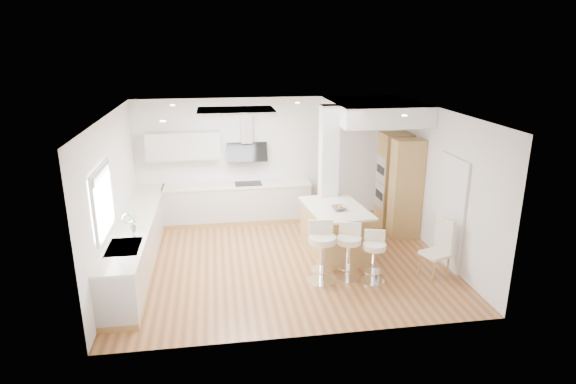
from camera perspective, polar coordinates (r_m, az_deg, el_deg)
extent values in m
plane|color=#A76B3E|center=(9.27, -0.46, -8.07)|extent=(6.00, 6.00, 0.00)
cube|color=white|center=(9.27, -0.46, -8.07)|extent=(6.00, 5.00, 0.02)
cube|color=white|center=(11.15, -2.33, 4.00)|extent=(6.00, 0.04, 2.80)
cube|color=white|center=(8.86, -20.06, -0.66)|extent=(0.04, 5.00, 2.80)
cube|color=white|center=(9.63, 17.47, 1.02)|extent=(0.04, 5.00, 2.80)
cube|color=white|center=(8.97, -6.20, 9.55)|extent=(1.40, 0.95, 0.05)
cube|color=white|center=(8.97, -6.20, 9.46)|extent=(1.25, 0.80, 0.03)
cylinder|color=white|center=(9.88, -13.53, 9.96)|extent=(0.10, 0.10, 0.02)
cylinder|color=white|center=(7.91, -14.60, 8.11)|extent=(0.10, 0.10, 0.02)
cylinder|color=white|center=(9.99, 1.13, 10.51)|extent=(0.10, 0.10, 0.02)
cylinder|color=white|center=(9.88, 10.38, 10.16)|extent=(0.10, 0.10, 0.02)
cylinder|color=white|center=(8.49, 13.64, 8.79)|extent=(0.10, 0.10, 0.02)
cube|color=white|center=(7.94, -21.14, -0.93)|extent=(0.03, 1.15, 0.95)
cube|color=white|center=(7.80, -21.47, 2.60)|extent=(0.04, 1.28, 0.06)
cube|color=white|center=(8.10, -20.69, -4.32)|extent=(0.04, 1.28, 0.06)
cube|color=white|center=(7.37, -22.01, -2.40)|extent=(0.04, 0.06, 0.95)
cube|color=white|center=(8.51, -20.26, 0.36)|extent=(0.04, 0.06, 0.95)
cube|color=#97999E|center=(7.82, -21.31, 2.07)|extent=(0.03, 1.18, 0.14)
cube|color=#4E473D|center=(9.24, 18.76, -2.41)|extent=(0.02, 0.90, 2.00)
cube|color=white|center=(9.23, 18.68, -2.42)|extent=(0.05, 1.00, 2.10)
cube|color=tan|center=(9.51, -17.16, -7.86)|extent=(0.60, 4.50, 0.10)
cube|color=beige|center=(9.34, -17.39, -5.47)|extent=(0.60, 4.50, 0.76)
cube|color=#F2E6CD|center=(9.20, -17.61, -3.18)|extent=(0.63, 4.50, 0.04)
cube|color=silver|center=(8.05, -18.88, -6.21)|extent=(0.50, 0.75, 0.02)
cube|color=silver|center=(7.91, -19.06, -7.06)|extent=(0.40, 0.34, 0.10)
cube|color=silver|center=(8.23, -18.64, -6.03)|extent=(0.40, 0.34, 0.10)
cylinder|color=white|center=(8.23, -17.85, -4.15)|extent=(0.02, 0.02, 0.36)
torus|color=white|center=(8.18, -18.45, -2.99)|extent=(0.18, 0.02, 0.18)
imported|color=#438443|center=(8.57, -17.96, -3.40)|extent=(0.17, 0.12, 0.33)
cube|color=tan|center=(11.20, -5.89, -3.24)|extent=(3.30, 0.60, 0.10)
cube|color=beige|center=(11.06, -5.96, -1.16)|extent=(3.30, 0.60, 0.76)
cube|color=#F2E6CD|center=(10.94, -6.02, 0.83)|extent=(3.33, 0.63, 0.04)
cube|color=black|center=(10.94, -4.72, 1.01)|extent=(0.60, 0.40, 0.01)
cube|color=beige|center=(10.85, -12.31, 5.40)|extent=(1.60, 0.34, 0.60)
cube|color=silver|center=(10.86, -4.96, 7.62)|extent=(0.25, 0.18, 0.70)
cube|color=black|center=(10.88, -4.86, 4.70)|extent=(0.90, 0.26, 0.44)
cube|color=white|center=(9.84, 4.79, 2.12)|extent=(0.35, 0.35, 2.80)
cube|color=white|center=(10.32, 10.14, 9.43)|extent=(1.78, 2.20, 0.40)
cube|color=tan|center=(10.92, 12.43, 1.41)|extent=(0.62, 0.62, 2.10)
cube|color=tan|center=(10.30, 13.79, 0.34)|extent=(0.62, 0.40, 2.10)
cube|color=silver|center=(10.75, 10.97, 2.63)|extent=(0.02, 0.55, 0.55)
cube|color=silver|center=(10.91, 10.79, -0.32)|extent=(0.02, 0.55, 0.55)
cube|color=black|center=(10.74, 10.92, 2.62)|extent=(0.01, 0.45, 0.18)
cube|color=black|center=(10.90, 10.74, -0.32)|extent=(0.01, 0.45, 0.18)
cube|color=tan|center=(9.42, 5.57, -4.66)|extent=(1.11, 1.59, 0.92)
cube|color=#F2E6CD|center=(9.25, 5.65, -1.90)|extent=(1.21, 1.68, 0.04)
imported|color=slate|center=(9.09, 6.01, -1.89)|extent=(0.30, 0.30, 0.07)
sphere|color=orange|center=(9.10, 6.27, -1.85)|extent=(0.08, 0.08, 0.07)
sphere|color=orange|center=(9.09, 5.71, -1.85)|extent=(0.08, 0.08, 0.07)
sphere|color=#6FA236|center=(9.05, 6.11, -1.96)|extent=(0.08, 0.08, 0.07)
cylinder|color=white|center=(8.50, 3.98, -10.47)|extent=(0.51, 0.51, 0.03)
cylinder|color=white|center=(8.34, 4.04, -8.22)|extent=(0.08, 0.08, 0.72)
cylinder|color=white|center=(8.40, 4.01, -9.10)|extent=(0.39, 0.39, 0.02)
cylinder|color=beige|center=(8.17, 4.10, -5.63)|extent=(0.49, 0.49, 0.11)
cube|color=beige|center=(8.27, 3.91, -4.10)|extent=(0.42, 0.07, 0.24)
cylinder|color=white|center=(8.66, 7.05, -10.04)|extent=(0.57, 0.57, 0.03)
cylinder|color=white|center=(8.51, 7.14, -8.01)|extent=(0.09, 0.09, 0.66)
cylinder|color=white|center=(8.56, 7.10, -8.80)|extent=(0.44, 0.44, 0.02)
cylinder|color=beige|center=(8.35, 7.23, -5.69)|extent=(0.55, 0.55, 0.10)
cube|color=beige|center=(8.45, 7.36, -4.31)|extent=(0.38, 0.18, 0.22)
cylinder|color=white|center=(8.61, 9.98, -10.36)|extent=(0.51, 0.51, 0.03)
cylinder|color=white|center=(8.47, 10.09, -8.49)|extent=(0.08, 0.08, 0.61)
cylinder|color=white|center=(8.52, 10.05, -9.23)|extent=(0.40, 0.40, 0.01)
cylinder|color=beige|center=(8.32, 10.21, -6.35)|extent=(0.49, 0.49, 0.09)
cube|color=beige|center=(8.41, 10.24, -5.07)|extent=(0.35, 0.15, 0.21)
cube|color=beige|center=(8.86, 17.01, -7.05)|extent=(0.53, 0.53, 0.06)
cube|color=beige|center=(8.87, 18.03, -4.99)|extent=(0.17, 0.38, 0.66)
cylinder|color=tan|center=(8.74, 16.87, -9.05)|extent=(0.04, 0.04, 0.41)
cylinder|color=tan|center=(8.95, 15.37, -8.27)|extent=(0.04, 0.04, 0.41)
cylinder|color=tan|center=(8.96, 18.40, -8.52)|extent=(0.04, 0.04, 0.41)
cylinder|color=tan|center=(9.17, 16.89, -7.77)|extent=(0.04, 0.04, 0.41)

